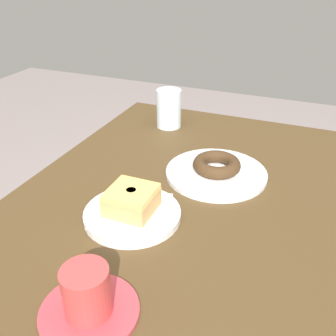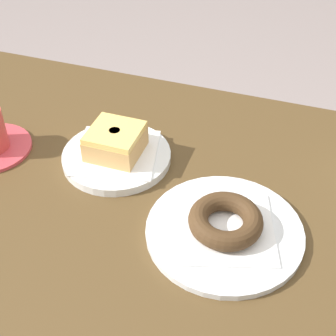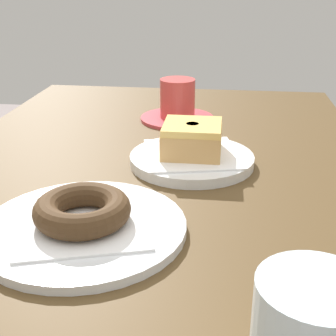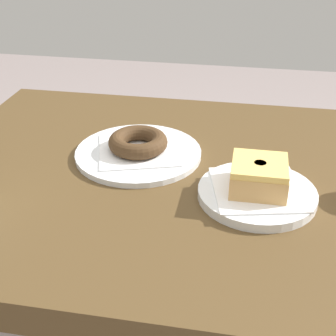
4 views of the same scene
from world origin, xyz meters
name	(u,v)px [view 4 (image 4 of 4)]	position (x,y,z in m)	size (l,w,h in m)	color
table	(226,224)	(0.00, 0.00, 0.65)	(1.10, 0.69, 0.75)	#503A1F
plate_chocolate_ring	(138,153)	(-0.17, 0.05, 0.75)	(0.24, 0.24, 0.01)	white
napkin_chocolate_ring	(138,150)	(-0.17, 0.05, 0.76)	(0.14, 0.14, 0.00)	white
donut_chocolate_ring	(138,142)	(-0.17, 0.05, 0.78)	(0.11, 0.11, 0.03)	#442E19
plate_glazed_square	(257,194)	(0.05, -0.06, 0.76)	(0.19, 0.19, 0.02)	white
napkin_glazed_square	(257,189)	(0.05, -0.06, 0.77)	(0.14, 0.14, 0.00)	white
donut_glazed_square	(259,176)	(0.05, -0.06, 0.79)	(0.09, 0.09, 0.05)	tan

